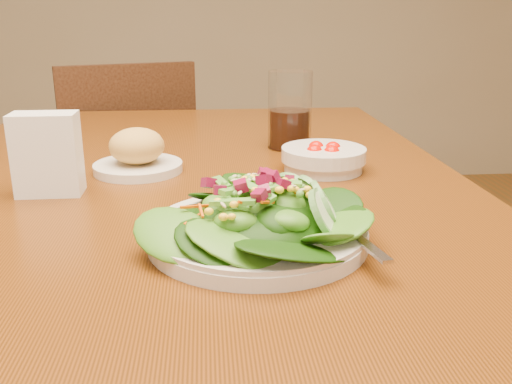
{
  "coord_description": "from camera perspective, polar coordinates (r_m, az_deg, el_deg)",
  "views": [
    {
      "loc": [
        0.03,
        -0.84,
        1.01
      ],
      "look_at": [
        0.09,
        -0.2,
        0.81
      ],
      "focal_mm": 40.0,
      "sensor_mm": 36.0,
      "label": 1
    }
  ],
  "objects": [
    {
      "name": "bread_plate",
      "position": [
        0.97,
        -11.79,
        3.74
      ],
      "size": [
        0.15,
        0.15,
        0.07
      ],
      "color": "silver",
      "rests_on": "dining_table"
    },
    {
      "name": "dining_table",
      "position": [
        0.91,
        -6.65,
        -5.68
      ],
      "size": [
        0.9,
        1.4,
        0.75
      ],
      "color": "#612E0B",
      "rests_on": "ground_plane"
    },
    {
      "name": "salad_plate",
      "position": [
        0.67,
        0.94,
        -2.78
      ],
      "size": [
        0.26,
        0.26,
        0.07
      ],
      "rotation": [
        0.0,
        0.0,
        0.25
      ],
      "color": "silver",
      "rests_on": "dining_table"
    },
    {
      "name": "chair_far",
      "position": [
        1.83,
        -12.71,
        -0.12
      ],
      "size": [
        0.5,
        0.5,
        0.87
      ],
      "rotation": [
        0.0,
        0.0,
        3.45
      ],
      "color": "#412414",
      "rests_on": "ground_plane"
    },
    {
      "name": "napkin_holder",
      "position": [
        0.88,
        -20.19,
        3.78
      ],
      "size": [
        0.09,
        0.05,
        0.12
      ],
      "rotation": [
        0.0,
        0.0,
        0.0
      ],
      "color": "white",
      "rests_on": "dining_table"
    },
    {
      "name": "tomato_bowl",
      "position": [
        0.97,
        6.76,
        3.38
      ],
      "size": [
        0.14,
        0.14,
        0.05
      ],
      "color": "silver",
      "rests_on": "dining_table"
    },
    {
      "name": "drinking_glass",
      "position": [
        1.11,
        3.39,
        7.65
      ],
      "size": [
        0.08,
        0.08,
        0.15
      ],
      "color": "silver",
      "rests_on": "dining_table"
    }
  ]
}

